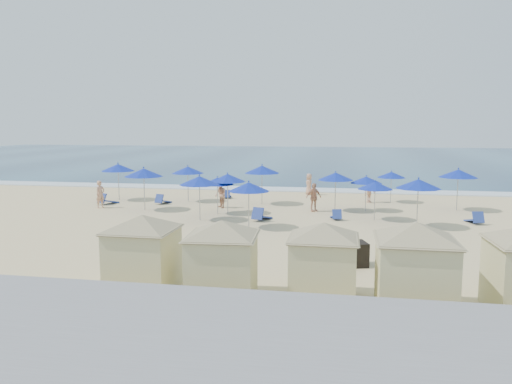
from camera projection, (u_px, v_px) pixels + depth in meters
ground at (281, 231)px, 24.03m from camera, size 160.00×160.00×0.00m
ocean at (327, 158)px, 77.66m from camera, size 160.00×80.00×0.06m
surf_line at (306, 190)px, 39.14m from camera, size 160.00×2.50×0.08m
seawall at (199, 331)px, 10.78m from camera, size 160.00×6.10×1.22m
trash_bin at (354, 254)px, 18.10m from camera, size 1.09×1.09×0.87m
cabana_0 at (142, 243)px, 15.31m from camera, size 4.14×4.14×2.60m
cabana_1 at (222, 250)px, 14.49m from camera, size 4.11×4.11×2.58m
cabana_2 at (323, 251)px, 14.37m from camera, size 4.04×4.04×2.54m
cabana_3 at (416, 256)px, 13.47m from camera, size 4.37×4.37×2.74m
umbrella_0 at (118, 168)px, 33.81m from camera, size 2.26×2.26×2.57m
umbrella_1 at (144, 173)px, 29.77m from camera, size 2.30×2.30×2.62m
umbrella_2 at (188, 170)px, 33.17m from camera, size 2.15×2.15×2.44m
umbrella_3 at (199, 181)px, 26.49m from camera, size 2.18×2.18×2.49m
umbrella_4 at (262, 169)px, 32.04m from camera, size 2.28×2.28×2.60m
umbrella_5 at (228, 178)px, 28.64m from camera, size 2.10×2.10×2.39m
umbrella_6 at (249, 187)px, 24.54m from camera, size 2.09×2.09×2.38m
umbrella_7 at (366, 180)px, 29.49m from camera, size 1.89×1.89×2.15m
umbrella_8 at (375, 186)px, 26.64m from camera, size 1.90×1.90×2.16m
umbrella_9 at (391, 175)px, 32.84m from camera, size 1.86×1.86×2.12m
umbrella_10 at (458, 173)px, 29.60m from camera, size 2.26×2.26×2.57m
umbrella_11 at (418, 184)px, 24.69m from camera, size 2.22×2.22×2.52m
umbrella_12 at (217, 181)px, 28.54m from camera, size 1.92×1.92×2.19m
umbrella_13 at (336, 176)px, 29.42m from camera, size 2.10×2.10×2.39m
beach_chair_0 at (106, 200)px, 32.23m from camera, size 1.09×1.51×0.76m
beach_chair_1 at (162, 200)px, 32.38m from camera, size 0.83×1.32×0.68m
beach_chair_2 at (227, 195)px, 34.87m from camera, size 0.64×1.20×0.63m
beach_chair_3 at (261, 216)px, 26.69m from camera, size 1.00×1.51×0.76m
beach_chair_4 at (336, 216)px, 26.95m from camera, size 0.67×1.18×0.62m
beach_chair_5 at (475, 219)px, 25.83m from camera, size 0.79×1.35×0.70m
beachgoer_0 at (100, 194)px, 30.73m from camera, size 0.63×0.73×1.69m
beachgoer_1 at (221, 195)px, 30.73m from camera, size 0.98×1.01×1.64m
beachgoer_2 at (314, 197)px, 29.48m from camera, size 1.05×0.89×1.69m
beachgoer_3 at (370, 190)px, 32.86m from camera, size 1.15×1.17×1.61m
beachgoer_4 at (309, 184)px, 36.54m from camera, size 0.62×0.84×1.56m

